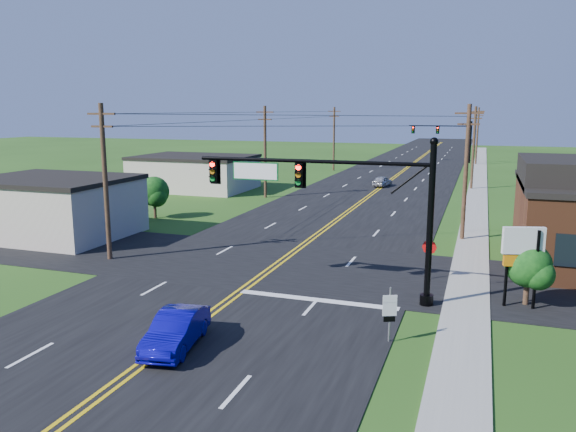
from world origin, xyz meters
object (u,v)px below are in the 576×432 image
at_px(blue_car, 176,331).
at_px(stop_sign, 429,251).
at_px(signal_mast_main, 331,196).
at_px(signal_mast_far, 443,135).
at_px(route_sign, 390,311).

height_order(blue_car, stop_sign, stop_sign).
distance_m(signal_mast_main, blue_car, 9.48).
relative_size(signal_mast_far, blue_car, 2.73).
relative_size(signal_mast_main, stop_sign, 5.38).
xyz_separation_m(signal_mast_far, route_sign, (3.42, -76.61, -3.29)).
relative_size(blue_car, route_sign, 1.87).
bearing_deg(signal_mast_main, stop_sign, 43.72).
relative_size(signal_mast_far, route_sign, 5.10).
height_order(route_sign, stop_sign, route_sign).
relative_size(blue_car, stop_sign, 1.91).
relative_size(signal_mast_main, signal_mast_far, 1.03).
bearing_deg(blue_car, stop_sign, 46.22).
bearing_deg(route_sign, signal_mast_far, 68.50).
height_order(signal_mast_far, route_sign, signal_mast_far).
distance_m(signal_mast_far, blue_car, 79.87).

